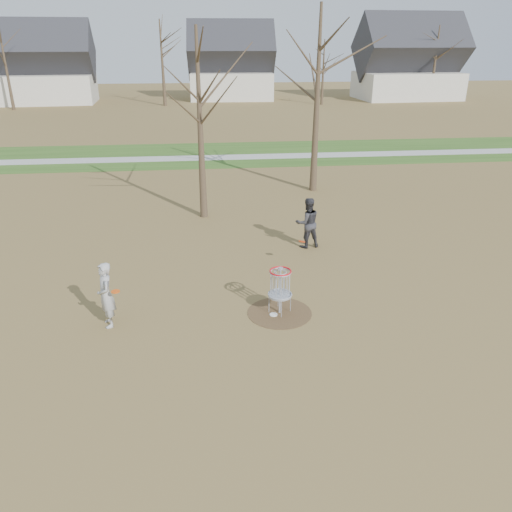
{
  "coord_description": "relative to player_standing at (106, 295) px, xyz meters",
  "views": [
    {
      "loc": [
        -1.93,
        -11.95,
        7.0
      ],
      "look_at": [
        -0.5,
        1.5,
        1.1
      ],
      "focal_mm": 35.0,
      "sensor_mm": 36.0,
      "label": 1
    }
  ],
  "objects": [
    {
      "name": "ground",
      "position": [
        4.6,
        0.14,
        -0.89
      ],
      "size": [
        160.0,
        160.0,
        0.0
      ],
      "primitive_type": "plane",
      "color": "brown",
      "rests_on": "ground"
    },
    {
      "name": "green_band",
      "position": [
        4.6,
        21.14,
        -0.89
      ],
      "size": [
        160.0,
        8.0,
        0.01
      ],
      "primitive_type": "cube",
      "color": "#2D5119",
      "rests_on": "ground"
    },
    {
      "name": "footpath",
      "position": [
        4.6,
        20.14,
        -0.88
      ],
      "size": [
        160.0,
        1.5,
        0.01
      ],
      "primitive_type": "cube",
      "color": "#9E9E99",
      "rests_on": "green_band"
    },
    {
      "name": "dirt_circle",
      "position": [
        4.6,
        0.14,
        -0.89
      ],
      "size": [
        1.8,
        1.8,
        0.01
      ],
      "primitive_type": "cylinder",
      "color": "#47331E",
      "rests_on": "ground"
    },
    {
      "name": "player_standing",
      "position": [
        0.0,
        0.0,
        0.0
      ],
      "size": [
        0.6,
        0.75,
        1.78
      ],
      "primitive_type": "imported",
      "rotation": [
        0.0,
        0.0,
        -1.26
      ],
      "color": "#A8A8A8",
      "rests_on": "ground"
    },
    {
      "name": "player_throwing",
      "position": [
        6.3,
        4.82,
        0.03
      ],
      "size": [
        1.0,
        0.84,
        1.85
      ],
      "primitive_type": "imported",
      "rotation": [
        0.0,
        0.0,
        3.31
      ],
      "color": "#313136",
      "rests_on": "ground"
    },
    {
      "name": "disc_grounded",
      "position": [
        4.41,
        0.03,
        -0.87
      ],
      "size": [
        0.22,
        0.22,
        0.02
      ],
      "primitive_type": "cylinder",
      "color": "white",
      "rests_on": "dirt_circle"
    },
    {
      "name": "discs_in_play",
      "position": [
        3.15,
        1.41,
        0.16
      ],
      "size": [
        5.64,
        3.45,
        0.21
      ],
      "color": "red",
      "rests_on": "ground"
    },
    {
      "name": "disc_golf_basket",
      "position": [
        4.6,
        0.14,
        0.02
      ],
      "size": [
        0.64,
        0.64,
        1.35
      ],
      "color": "#9EA3AD",
      "rests_on": "ground"
    },
    {
      "name": "bare_trees",
      "position": [
        6.38,
        35.93,
        4.45
      ],
      "size": [
        52.62,
        44.98,
        9.0
      ],
      "color": "#382B1E",
      "rests_on": "ground"
    },
    {
      "name": "houses_row",
      "position": [
        8.92,
        52.7,
        2.63
      ],
      "size": [
        56.51,
        10.01,
        7.26
      ],
      "color": "silver",
      "rests_on": "ground"
    }
  ]
}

